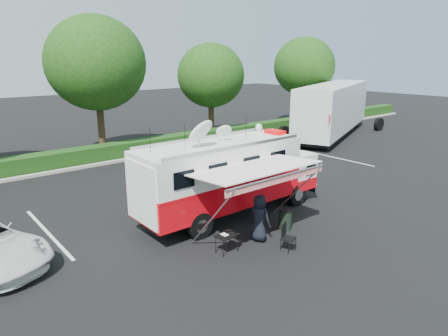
{
  "coord_description": "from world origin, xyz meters",
  "views": [
    {
      "loc": [
        -10.13,
        -11.78,
        6.36
      ],
      "look_at": [
        0.0,
        0.5,
        1.9
      ],
      "focal_mm": 32.0,
      "sensor_mm": 36.0,
      "label": 1
    }
  ],
  "objects_px": {
    "semi_trailer": "(333,109)",
    "command_truck": "(230,175)",
    "trash_bin": "(285,219)",
    "folding_table": "(227,236)"
  },
  "relations": [
    {
      "from": "semi_trailer",
      "to": "command_truck",
      "type": "bearing_deg",
      "value": -156.3
    },
    {
      "from": "trash_bin",
      "to": "semi_trailer",
      "type": "relative_size",
      "value": 0.06
    },
    {
      "from": "semi_trailer",
      "to": "folding_table",
      "type": "bearing_deg",
      "value": -152.89
    },
    {
      "from": "trash_bin",
      "to": "folding_table",
      "type": "bearing_deg",
      "value": -179.66
    },
    {
      "from": "command_truck",
      "to": "trash_bin",
      "type": "bearing_deg",
      "value": -74.21
    },
    {
      "from": "trash_bin",
      "to": "semi_trailer",
      "type": "distance_m",
      "value": 19.91
    },
    {
      "from": "folding_table",
      "to": "semi_trailer",
      "type": "bearing_deg",
      "value": 27.11
    },
    {
      "from": "command_truck",
      "to": "folding_table",
      "type": "distance_m",
      "value": 3.49
    },
    {
      "from": "command_truck",
      "to": "folding_table",
      "type": "bearing_deg",
      "value": -132.56
    },
    {
      "from": "folding_table",
      "to": "trash_bin",
      "type": "xyz_separation_m",
      "value": [
        2.92,
        0.02,
        -0.19
      ]
    }
  ]
}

